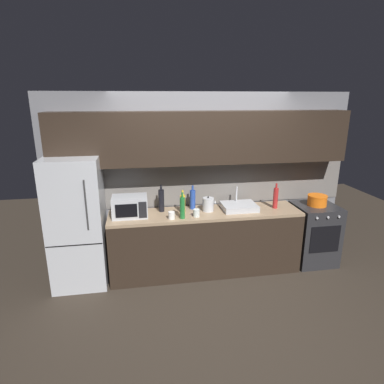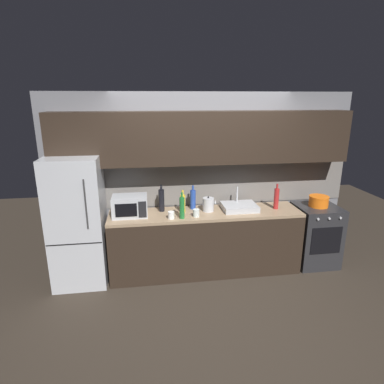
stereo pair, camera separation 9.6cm
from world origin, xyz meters
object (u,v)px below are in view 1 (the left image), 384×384
(refrigerator, at_px, (77,222))
(oven_range, at_px, (313,234))
(wine_bottle_blue, at_px, (193,199))
(cooking_pot, at_px, (317,200))
(mug_white, at_px, (172,215))
(wine_bottle_yellow, at_px, (183,203))
(mug_clear, at_px, (196,213))
(wine_bottle_dark, at_px, (161,200))
(kettle, at_px, (208,204))
(wine_bottle_green, at_px, (182,208))
(wine_bottle_red, at_px, (276,198))
(microwave, at_px, (130,206))

(refrigerator, height_order, oven_range, refrigerator)
(oven_range, distance_m, wine_bottle_blue, 1.92)
(refrigerator, bearing_deg, cooking_pot, 0.00)
(wine_bottle_blue, distance_m, mug_white, 0.50)
(oven_range, xyz_separation_m, wine_bottle_yellow, (-1.98, 0.04, 0.58))
(oven_range, xyz_separation_m, mug_clear, (-1.83, -0.16, 0.50))
(wine_bottle_dark, bearing_deg, kettle, -8.13)
(refrigerator, distance_m, wine_bottle_green, 1.38)
(refrigerator, relative_size, cooking_pot, 6.23)
(wine_bottle_dark, xyz_separation_m, cooking_pot, (2.26, -0.13, -0.08))
(wine_bottle_dark, bearing_deg, wine_bottle_red, -4.75)
(wine_bottle_blue, height_order, mug_white, wine_bottle_blue)
(refrigerator, relative_size, wine_bottle_green, 4.89)
(wine_bottle_red, distance_m, cooking_pot, 0.66)
(wine_bottle_blue, distance_m, wine_bottle_yellow, 0.20)
(microwave, height_order, mug_clear, microwave)
(kettle, xyz_separation_m, cooking_pot, (1.62, -0.04, -0.02))
(refrigerator, height_order, cooking_pot, refrigerator)
(wine_bottle_green, relative_size, mug_clear, 3.46)
(microwave, bearing_deg, oven_range, -0.42)
(kettle, distance_m, cooking_pot, 1.62)
(cooking_pot, bearing_deg, wine_bottle_dark, 176.67)
(wine_bottle_yellow, bearing_deg, microwave, -178.23)
(kettle, height_order, wine_bottle_blue, wine_bottle_blue)
(oven_range, distance_m, wine_bottle_green, 2.11)
(microwave, height_order, cooking_pot, microwave)
(wine_bottle_dark, bearing_deg, wine_bottle_yellow, -17.81)
(wine_bottle_dark, bearing_deg, cooking_pot, -3.33)
(wine_bottle_blue, relative_size, cooking_pot, 1.23)
(kettle, xyz_separation_m, wine_bottle_green, (-0.39, -0.23, 0.05))
(oven_range, bearing_deg, wine_bottle_dark, 176.64)
(kettle, bearing_deg, wine_bottle_yellow, 179.95)
(refrigerator, height_order, kettle, refrigerator)
(wine_bottle_green, xyz_separation_m, wine_bottle_blue, (0.20, 0.35, -0.01))
(wine_bottle_dark, xyz_separation_m, wine_bottle_red, (1.61, -0.13, -0.01))
(wine_bottle_green, height_order, mug_clear, wine_bottle_green)
(wine_bottle_red, distance_m, mug_clear, 1.19)
(wine_bottle_blue, bearing_deg, oven_range, -5.27)
(oven_range, distance_m, mug_clear, 1.90)
(refrigerator, relative_size, mug_clear, 16.91)
(wine_bottle_yellow, bearing_deg, mug_clear, -51.91)
(refrigerator, distance_m, cooking_pot, 3.37)
(oven_range, relative_size, wine_bottle_yellow, 2.85)
(oven_range, distance_m, microwave, 2.75)
(kettle, relative_size, wine_bottle_yellow, 0.67)
(mug_white, bearing_deg, kettle, 22.51)
(wine_bottle_blue, distance_m, cooking_pot, 1.83)
(refrigerator, bearing_deg, wine_bottle_red, -0.05)
(refrigerator, distance_m, wine_bottle_red, 2.73)
(wine_bottle_red, xyz_separation_m, mug_clear, (-1.17, -0.16, -0.10))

